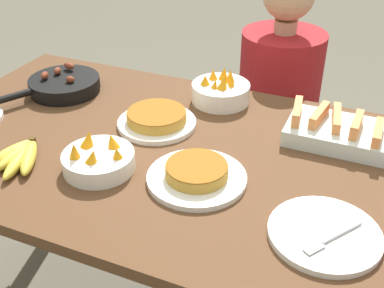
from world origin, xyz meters
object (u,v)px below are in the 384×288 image
object	(u,v)px
melon_tray	(345,132)
empty_plate_near_front	(325,234)
banana_bunch	(19,156)
fruit_bowl_citrus	(98,159)
skillet	(64,85)
person_figure	(275,128)
frittata_plate_center	(197,175)
frittata_plate_side	(157,119)
fruit_bowl_mango	(221,91)

from	to	relation	value
melon_tray	empty_plate_near_front	world-z (taller)	melon_tray
banana_bunch	fruit_bowl_citrus	bearing A→B (deg)	14.45
skillet	person_figure	bearing A→B (deg)	157.15
melon_tray	person_figure	xyz separation A→B (m)	(-0.31, 0.49, -0.32)
melon_tray	person_figure	distance (m)	0.66
fruit_bowl_citrus	frittata_plate_center	bearing A→B (deg)	11.64
banana_bunch	melon_tray	world-z (taller)	melon_tray
banana_bunch	frittata_plate_side	size ratio (longest dim) A/B	0.80
melon_tray	fruit_bowl_mango	world-z (taller)	fruit_bowl_mango
frittata_plate_center	empty_plate_near_front	xyz separation A→B (m)	(0.35, -0.08, -0.01)
skillet	frittata_plate_side	bearing A→B (deg)	106.46
frittata_plate_side	empty_plate_near_front	size ratio (longest dim) A/B	0.97
melon_tray	fruit_bowl_mango	bearing A→B (deg)	165.96
melon_tray	frittata_plate_center	distance (m)	0.48
melon_tray	fruit_bowl_citrus	world-z (taller)	fruit_bowl_citrus
empty_plate_near_front	frittata_plate_side	bearing A→B (deg)	152.13
melon_tray	frittata_plate_side	distance (m)	0.57
empty_plate_near_front	fruit_bowl_citrus	bearing A→B (deg)	177.29
frittata_plate_center	frittata_plate_side	xyz separation A→B (m)	(-0.23, 0.22, 0.00)
skillet	frittata_plate_center	distance (m)	0.71
banana_bunch	empty_plate_near_front	bearing A→B (deg)	1.93
fruit_bowl_mango	melon_tray	bearing A→B (deg)	-14.04
banana_bunch	skillet	distance (m)	0.45
fruit_bowl_citrus	person_figure	distance (m)	0.99
person_figure	frittata_plate_center	bearing A→B (deg)	-91.12
fruit_bowl_mango	frittata_plate_center	bearing A→B (deg)	-77.36
fruit_bowl_mango	person_figure	xyz separation A→B (m)	(0.12, 0.38, -0.32)
fruit_bowl_mango	banana_bunch	bearing A→B (deg)	-124.06
skillet	empty_plate_near_front	distance (m)	1.07
frittata_plate_center	fruit_bowl_citrus	distance (m)	0.27
banana_bunch	fruit_bowl_citrus	world-z (taller)	fruit_bowl_citrus
fruit_bowl_mango	person_figure	distance (m)	0.51
frittata_plate_side	frittata_plate_center	bearing A→B (deg)	-44.07
skillet	frittata_plate_side	distance (m)	0.42
frittata_plate_side	fruit_bowl_citrus	distance (m)	0.28
banana_bunch	person_figure	distance (m)	1.12
empty_plate_near_front	fruit_bowl_citrus	size ratio (longest dim) A/B	1.31
skillet	person_figure	world-z (taller)	person_figure
empty_plate_near_front	person_figure	size ratio (longest dim) A/B	0.23
frittata_plate_center	frittata_plate_side	bearing A→B (deg)	135.93
person_figure	empty_plate_near_front	bearing A→B (deg)	-70.23
melon_tray	frittata_plate_side	bearing A→B (deg)	-166.92
banana_bunch	skillet	xyz separation A→B (m)	(-0.15, 0.42, 0.01)
banana_bunch	frittata_plate_center	bearing A→B (deg)	12.92
melon_tray	skillet	world-z (taller)	melon_tray
skillet	person_figure	size ratio (longest dim) A/B	0.31
banana_bunch	fruit_bowl_citrus	distance (m)	0.23
banana_bunch	frittata_plate_center	size ratio (longest dim) A/B	0.75
skillet	fruit_bowl_mango	world-z (taller)	fruit_bowl_mango
melon_tray	empty_plate_near_front	size ratio (longest dim) A/B	1.31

